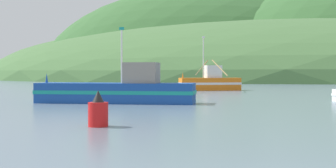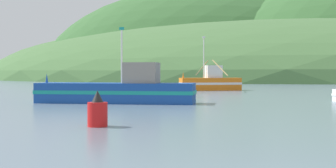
{
  "view_description": "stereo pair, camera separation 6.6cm",
  "coord_description": "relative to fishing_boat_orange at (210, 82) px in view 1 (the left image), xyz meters",
  "views": [
    {
      "loc": [
        -3.31,
        -6.82,
        2.31
      ],
      "look_at": [
        2.1,
        25.87,
        1.4
      ],
      "focal_mm": 50.43,
      "sensor_mm": 36.0,
      "label": 1
    },
    {
      "loc": [
        -3.25,
        -6.83,
        2.31
      ],
      "look_at": [
        2.1,
        25.87,
        1.4
      ],
      "focal_mm": 50.43,
      "sensor_mm": 36.0,
      "label": 2
    }
  ],
  "objects": [
    {
      "name": "hill_mid_left",
      "position": [
        61.49,
        103.14,
        -0.98
      ],
      "size": [
        217.2,
        173.76,
        37.58
      ],
      "primitive_type": "ellipsoid",
      "color": "#47703D",
      "rests_on": "ground"
    },
    {
      "name": "hill_far_right",
      "position": [
        48.64,
        169.1,
        -0.98
      ],
      "size": [
        170.63,
        136.5,
        86.21
      ],
      "primitive_type": "ellipsoid",
      "color": "#386633",
      "rests_on": "ground"
    },
    {
      "name": "hill_far_left",
      "position": [
        41.25,
        195.79,
        -0.98
      ],
      "size": [
        210.79,
        168.64,
        49.07
      ],
      "primitive_type": "ellipsoid",
      "color": "#47703D",
      "rests_on": "ground"
    },
    {
      "name": "fishing_boat_orange",
      "position": [
        0.0,
        0.0,
        0.0
      ],
      "size": [
        7.45,
        12.42,
        6.45
      ],
      "rotation": [
        0.0,
        0.0,
        3.2
      ],
      "color": "orange",
      "rests_on": "ground"
    },
    {
      "name": "fishing_boat_blue",
      "position": [
        -12.15,
        -20.61,
        -0.06
      ],
      "size": [
        11.75,
        6.08,
        5.47
      ],
      "rotation": [
        0.0,
        0.0,
        2.82
      ],
      "color": "#19479E",
      "rests_on": "ground"
    },
    {
      "name": "channel_buoy",
      "position": [
        -13.86,
        -34.98,
        -0.36
      ],
      "size": [
        0.83,
        0.83,
        1.51
      ],
      "color": "red",
      "rests_on": "ground"
    }
  ]
}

